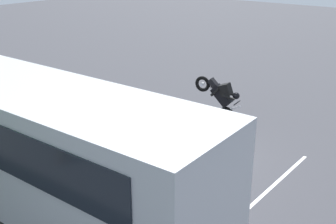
# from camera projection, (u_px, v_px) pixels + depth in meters

# --- Properties ---
(ground_plane) EXTENTS (80.00, 80.00, 0.00)m
(ground_plane) POSITION_uv_depth(u_px,v_px,m) (189.00, 157.00, 13.03)
(ground_plane) COLOR #38383D
(tour_bus) EXTENTS (9.95, 2.75, 3.25)m
(tour_bus) POSITION_uv_depth(u_px,v_px,m) (35.00, 149.00, 9.84)
(tour_bus) COLOR #B7BABF
(tour_bus) RESTS_ON ground_plane
(spectator_far_left) EXTENTS (0.57, 0.31, 1.71)m
(spectator_far_left) POSITION_uv_depth(u_px,v_px,m) (151.00, 142.00, 11.72)
(spectator_far_left) COLOR #473823
(spectator_far_left) RESTS_ON ground_plane
(spectator_left) EXTENTS (0.57, 0.33, 1.72)m
(spectator_left) POSITION_uv_depth(u_px,v_px,m) (121.00, 134.00, 12.17)
(spectator_left) COLOR black
(spectator_left) RESTS_ON ground_plane
(spectator_centre) EXTENTS (0.58, 0.37, 1.73)m
(spectator_centre) POSITION_uv_depth(u_px,v_px,m) (98.00, 125.00, 12.77)
(spectator_centre) COLOR black
(spectator_centre) RESTS_ON ground_plane
(spectator_right) EXTENTS (0.57, 0.32, 1.68)m
(spectator_right) POSITION_uv_depth(u_px,v_px,m) (75.00, 124.00, 12.98)
(spectator_right) COLOR black
(spectator_right) RESTS_ON ground_plane
(parked_motorcycle_silver) EXTENTS (2.05, 0.58, 0.99)m
(parked_motorcycle_silver) POSITION_uv_depth(u_px,v_px,m) (48.00, 140.00, 13.07)
(parked_motorcycle_silver) COLOR black
(parked_motorcycle_silver) RESTS_ON ground_plane
(parked_motorcycle_dark) EXTENTS (2.05, 0.58, 0.99)m
(parked_motorcycle_dark) POSITION_uv_depth(u_px,v_px,m) (124.00, 164.00, 11.61)
(parked_motorcycle_dark) COLOR black
(parked_motorcycle_dark) RESTS_ON ground_plane
(stunt_motorcycle) EXTENTS (1.99, 0.64, 1.75)m
(stunt_motorcycle) POSITION_uv_depth(u_px,v_px,m) (220.00, 95.00, 15.49)
(stunt_motorcycle) COLOR black
(stunt_motorcycle) RESTS_ON ground_plane
(bay_line_b) EXTENTS (0.19, 4.49, 0.01)m
(bay_line_b) POSITION_uv_depth(u_px,v_px,m) (273.00, 186.00, 11.45)
(bay_line_b) COLOR white
(bay_line_b) RESTS_ON ground_plane
(bay_line_c) EXTENTS (0.19, 4.56, 0.01)m
(bay_line_c) POSITION_uv_depth(u_px,v_px,m) (190.00, 157.00, 13.05)
(bay_line_c) COLOR white
(bay_line_c) RESTS_ON ground_plane
(bay_line_d) EXTENTS (0.18, 4.05, 0.01)m
(bay_line_d) POSITION_uv_depth(u_px,v_px,m) (124.00, 134.00, 14.65)
(bay_line_d) COLOR white
(bay_line_d) RESTS_ON ground_plane
(bay_line_e) EXTENTS (0.17, 3.51, 0.01)m
(bay_line_e) POSITION_uv_depth(u_px,v_px,m) (72.00, 116.00, 16.25)
(bay_line_e) COLOR white
(bay_line_e) RESTS_ON ground_plane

